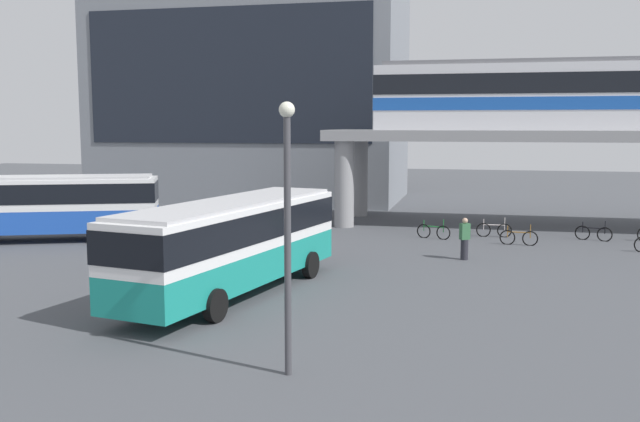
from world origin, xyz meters
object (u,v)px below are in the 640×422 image
object	(u,v)px
bicycle_green	(433,232)
pedestrian_by_bike_rack	(465,240)
station_building	(254,91)
bicycle_brown	(519,238)
train	(581,94)
bus_secondary	(43,201)
bicycle_black	(593,233)
bus_main	(233,237)
bicycle_silver	(494,230)

from	to	relation	value
bicycle_green	pedestrian_by_bike_rack	distance (m)	5.63
station_building	bicycle_brown	bearing A→B (deg)	-43.29
train	bus_secondary	distance (m)	28.83
bus_secondary	bicycle_black	xyz separation A→B (m)	(26.62, 6.19, -1.63)
train	bicycle_green	distance (m)	11.68
bicycle_green	bicycle_brown	bearing A→B (deg)	-14.05
bus_main	train	bearing A→B (deg)	55.21
bicycle_silver	station_building	bearing A→B (deg)	138.86
bus_main	pedestrian_by_bike_rack	distance (m)	11.14
train	bicycle_silver	xyz separation A→B (m)	(-4.47, -4.33, -7.04)
station_building	bicycle_brown	size ratio (longest dim) A/B	12.64
bicycle_silver	bus_secondary	bearing A→B (deg)	-163.99
bicycle_silver	pedestrian_by_bike_rack	distance (m)	6.77
bus_main	bus_secondary	bearing A→B (deg)	146.65
bus_secondary	bicycle_brown	distance (m)	23.31
bicycle_black	pedestrian_by_bike_rack	bearing A→B (deg)	-133.18
pedestrian_by_bike_rack	station_building	bearing A→B (deg)	126.71
bicycle_green	pedestrian_by_bike_rack	size ratio (longest dim) A/B	0.96
bicycle_silver	bicycle_brown	world-z (taller)	same
station_building	bus_secondary	xyz separation A→B (m)	(-3.80, -21.97, -6.27)
bus_secondary	bicycle_brown	size ratio (longest dim) A/B	6.26
train	bicycle_green	bearing A→B (deg)	-143.20
station_building	bus_secondary	distance (m)	23.16
station_building	bicycle_black	size ratio (longest dim) A/B	13.09
bicycle_black	station_building	bearing A→B (deg)	145.32
bicycle_silver	bicycle_green	xyz separation A→B (m)	(-2.99, -1.26, 0.00)
bicycle_silver	bicycle_brown	size ratio (longest dim) A/B	1.00
bus_secondary	station_building	bearing A→B (deg)	80.18
bicycle_brown	pedestrian_by_bike_rack	size ratio (longest dim) A/B	0.99
bus_main	station_building	bearing A→B (deg)	106.74
station_building	train	distance (m)	25.20
train	bicycle_black	bearing A→B (deg)	-85.52
train	bicycle_black	world-z (taller)	train
bicycle_brown	bus_secondary	bearing A→B (deg)	-170.18
bicycle_brown	bicycle_green	size ratio (longest dim) A/B	1.04
pedestrian_by_bike_rack	bus_secondary	bearing A→B (deg)	178.98
train	bicycle_black	size ratio (longest dim) A/B	13.03
bus_main	bicycle_silver	bearing A→B (deg)	59.22
bicycle_black	pedestrian_by_bike_rack	world-z (taller)	pedestrian_by_bike_rack
bicycle_silver	bicycle_green	size ratio (longest dim) A/B	1.04
bicycle_green	bicycle_black	bearing A→B (deg)	8.69
bicycle_black	bicycle_brown	bearing A→B (deg)	-148.98
station_building	bus_main	distance (m)	32.48
bicycle_silver	bicycle_brown	distance (m)	2.55
bus_secondary	pedestrian_by_bike_rack	distance (m)	20.50
pedestrian_by_bike_rack	bus_main	bearing A→B (deg)	-132.44
pedestrian_by_bike_rack	bicycle_brown	bearing A→B (deg)	60.47
train	bus_main	bearing A→B (deg)	-124.79
bus_secondary	bicycle_silver	xyz separation A→B (m)	(21.80, 6.25, -1.63)
bicycle_black	bicycle_silver	distance (m)	4.82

